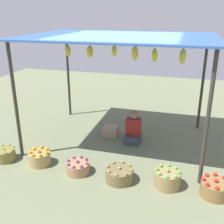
# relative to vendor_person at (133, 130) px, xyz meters

# --- Properties ---
(ground_plane) EXTENTS (14.00, 14.00, 0.00)m
(ground_plane) POSITION_rel_vendor_person_xyz_m (-0.34, -0.02, -0.30)
(ground_plane) COLOR #6E7554
(market_stall_structure) EXTENTS (3.98, 2.84, 2.45)m
(market_stall_structure) POSITION_rel_vendor_person_xyz_m (-0.34, -0.01, 2.00)
(market_stall_structure) COLOR #38332D
(market_stall_structure) RESTS_ON ground
(vendor_person) EXTENTS (0.36, 0.44, 0.78)m
(vendor_person) POSITION_rel_vendor_person_xyz_m (0.00, 0.00, 0.00)
(vendor_person) COLOR #343F49
(vendor_person) RESTS_ON ground
(basket_green_chilies) EXTENTS (0.42, 0.42, 0.27)m
(basket_green_chilies) POSITION_rel_vendor_person_xyz_m (-2.40, -1.56, -0.18)
(basket_green_chilies) COLOR olive
(basket_green_chilies) RESTS_ON ground
(basket_oranges) EXTENTS (0.44, 0.44, 0.33)m
(basket_oranges) POSITION_rel_vendor_person_xyz_m (-1.62, -1.51, -0.16)
(basket_oranges) COLOR #A68751
(basket_oranges) RESTS_ON ground
(basket_purple_onions) EXTENTS (0.46, 0.46, 0.27)m
(basket_purple_onions) POSITION_rel_vendor_person_xyz_m (-0.76, -1.58, -0.19)
(basket_purple_onions) COLOR #A17650
(basket_purple_onions) RESTS_ON ground
(basket_potatoes) EXTENTS (0.52, 0.52, 0.29)m
(basket_potatoes) POSITION_rel_vendor_person_xyz_m (0.07, -1.62, -0.18)
(basket_potatoes) COLOR brown
(basket_potatoes) RESTS_ON ground
(basket_green_apples) EXTENTS (0.46, 0.46, 0.35)m
(basket_green_apples) POSITION_rel_vendor_person_xyz_m (0.93, -1.56, -0.14)
(basket_green_apples) COLOR #957C4E
(basket_green_apples) RESTS_ON ground
(basket_red_tomatoes) EXTENTS (0.49, 0.49, 0.32)m
(basket_red_tomatoes) POSITION_rel_vendor_person_xyz_m (1.73, -1.60, -0.16)
(basket_red_tomatoes) COLOR olive
(basket_red_tomatoes) RESTS_ON ground
(wooden_crate_near_vendor) EXTENTS (0.37, 0.34, 0.22)m
(wooden_crate_near_vendor) POSITION_rel_vendor_person_xyz_m (-0.61, 0.21, -0.19)
(wooden_crate_near_vendor) COLOR tan
(wooden_crate_near_vendor) RESTS_ON ground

